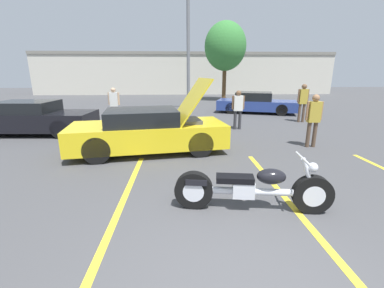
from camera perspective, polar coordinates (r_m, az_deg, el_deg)
name	(u,v)px	position (r m, az deg, el deg)	size (l,w,h in m)	color
parking_stripe_foreground	(120,207)	(4.79, -15.64, -13.30)	(0.12, 5.31, 0.01)	yellow
parking_stripe_middle	(290,203)	(5.07, 20.85, -12.09)	(0.12, 5.31, 0.01)	yellow
far_building	(185,72)	(30.07, -1.55, 15.67)	(32.00, 4.20, 4.40)	beige
light_pole	(190,29)	(14.93, -0.55, 24.28)	(1.21, 0.28, 8.30)	slate
tree_background	(225,46)	(22.20, 7.41, 20.69)	(3.33, 3.33, 6.24)	brown
motorcycle	(252,189)	(4.48, 13.11, -9.61)	(2.62, 0.75, 0.96)	black
show_car_hood_open	(149,131)	(7.60, -9.51, 2.88)	(4.63, 2.42, 2.12)	yellow
parked_car_left_row	(32,118)	(11.55, -31.98, 4.88)	(4.54, 1.94, 1.24)	black
parked_car_right_row	(256,103)	(15.62, 13.95, 8.82)	(4.78, 3.10, 1.19)	navy
spectator_near_motorcycle	(314,116)	(8.78, 25.43, 5.56)	(0.52, 0.22, 1.64)	brown
spectator_by_show_car	(303,100)	(13.21, 23.42, 9.05)	(0.52, 0.23, 1.77)	brown
spectator_midground	(114,102)	(12.37, -16.92, 8.82)	(0.52, 0.21, 1.63)	brown
spectator_far_lot	(238,107)	(10.73, 10.20, 8.17)	(0.52, 0.21, 1.59)	#333338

